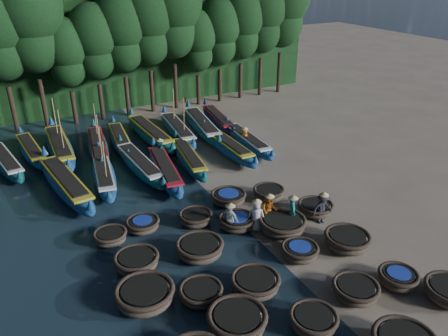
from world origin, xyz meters
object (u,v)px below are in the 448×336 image
coracle_19 (315,208)px  long_boat_9 (6,162)px  coracle_12 (255,283)px  long_boat_16 (202,126)px  coracle_6 (237,321)px  coracle_14 (347,240)px  coracle_18 (282,224)px  fisherman_6 (245,137)px  long_boat_7 (227,146)px  long_boat_14 (150,133)px  coracle_23 (228,197)px  fisherman_0 (256,214)px  coracle_16 (200,248)px  coracle_9 (398,278)px  coracle_10 (145,295)px  long_boat_12 (98,146)px  coracle_21 (143,224)px  long_boat_4 (140,165)px  long_boat_13 (121,140)px  long_boat_2 (66,183)px  long_boat_11 (60,147)px  coracle_7 (313,320)px  coracle_15 (137,261)px  coracle_13 (300,251)px  long_boat_15 (178,130)px  long_boat_17 (218,119)px  fisherman_3 (322,208)px  coracle_11 (201,293)px  coracle_24 (269,193)px  long_boat_5 (165,170)px  coracle_8 (355,290)px  fisherman_5 (161,150)px  fisherman_4 (230,218)px  long_boat_8 (247,141)px  long_boat_3 (104,174)px  long_boat_10 (31,150)px  coracle_17 (237,221)px

coracle_19 → long_boat_9: 20.29m
coracle_12 → long_boat_16: bearing=71.2°
coracle_6 → coracle_14: 7.51m
coracle_18 → fisherman_6: size_ratio=1.66×
long_boat_7 → long_boat_14: long_boat_14 is taller
coracle_23 → fisherman_0: bearing=-90.9°
coracle_16 → coracle_9: bearing=-41.3°
coracle_10 → long_boat_12: bearing=82.8°
coracle_19 → fisherman_0: bearing=176.4°
coracle_21 → long_boat_4: (2.08, 6.68, 0.16)m
coracle_18 → long_boat_13: bearing=105.0°
coracle_6 → long_boat_2: size_ratio=0.26×
long_boat_11 → coracle_7: bearing=-73.6°
coracle_15 → coracle_21: size_ratio=1.21×
coracle_7 → long_boat_13: bearing=93.6°
coracle_13 → long_boat_15: long_boat_15 is taller
coracle_21 → long_boat_14: size_ratio=0.23×
long_boat_7 → fisherman_6: (1.63, 0.30, 0.29)m
fisherman_0 → fisherman_6: bearing=-80.7°
coracle_16 → long_boat_17: size_ratio=0.32×
coracle_15 → coracle_18: coracle_18 is taller
fisherman_3 → coracle_19: bearing=81.0°
coracle_11 → coracle_23: 7.94m
coracle_24 → coracle_12: bearing=-127.6°
long_boat_9 → long_boat_5: bearing=-44.3°
coracle_24 → long_boat_11: (-9.52, 12.34, 0.19)m
coracle_6 → long_boat_13: 19.71m
fisherman_6 → coracle_14: bearing=-168.5°
long_boat_17 → coracle_8: bearing=-93.7°
long_boat_7 → long_boat_13: (-6.38, 4.87, -0.05)m
coracle_12 → coracle_18: size_ratio=0.91×
long_boat_11 → long_boat_16: long_boat_11 is taller
coracle_6 → coracle_16: bearing=81.6°
coracle_10 → long_boat_15: long_boat_15 is taller
coracle_16 → fisherman_5: fisherman_5 is taller
coracle_8 → long_boat_11: size_ratio=0.23×
fisherman_4 → fisherman_6: 11.23m
fisherman_4 → long_boat_12: bearing=-10.3°
coracle_19 → fisherman_4: fisherman_4 is taller
long_boat_7 → long_boat_14: 6.35m
coracle_8 → long_boat_9: bearing=120.1°
coracle_11 → long_boat_13: bearing=84.3°
coracle_24 → coracle_6: bearing=-130.2°
long_boat_4 → long_boat_8: (8.35, 0.29, -0.03)m
long_boat_3 → long_boat_13: long_boat_3 is taller
long_boat_10 → long_boat_11: (1.85, -0.61, 0.12)m
coracle_17 → fisherman_5: 9.80m
long_boat_7 → long_boat_8: size_ratio=1.08×
coracle_8 → long_boat_17: bearing=77.7°
coracle_14 → long_boat_13: 18.66m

